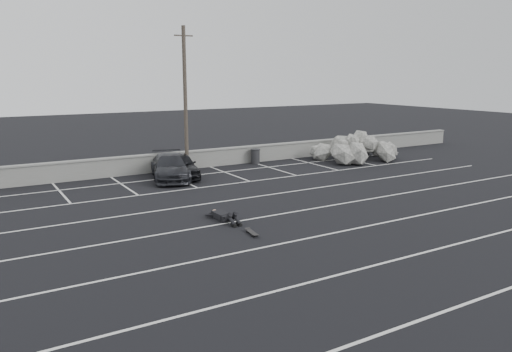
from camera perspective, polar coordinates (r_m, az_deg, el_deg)
ground at (r=16.74m, az=2.97°, el=-7.74°), size 120.00×120.00×0.00m
seawall at (r=28.94m, az=-12.57°, el=1.39°), size 50.00×0.45×1.06m
stall_lines at (r=20.34m, az=-4.14°, el=-4.22°), size 36.00×20.05×0.01m
car_left at (r=27.38m, az=-8.76°, el=1.23°), size 2.16×4.15×1.35m
car_right at (r=27.01m, az=-9.80°, el=1.03°), size 3.03×4.89×1.32m
utility_pole at (r=28.57m, az=-8.08°, el=8.64°), size 1.08×0.22×8.13m
trash_bin at (r=31.26m, az=-0.08°, el=2.28°), size 0.66×0.66×0.93m
riprap_pile at (r=33.24m, az=11.07°, el=2.81°), size 5.39×4.49×1.39m
person at (r=19.48m, az=-4.04°, el=-4.18°), size 1.17×2.57×0.50m
skateboard at (r=17.62m, az=-0.48°, el=-6.48°), size 0.30×0.78×0.09m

